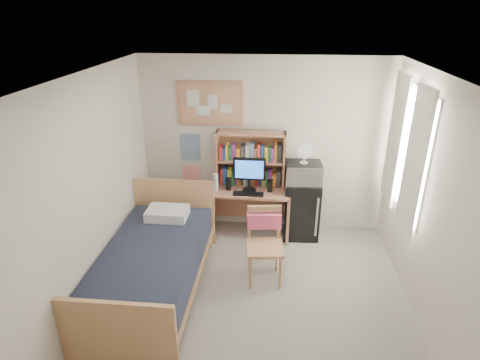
# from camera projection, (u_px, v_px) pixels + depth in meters

# --- Properties ---
(floor) EXTENTS (3.60, 4.20, 0.02)m
(floor) POSITION_uv_depth(u_px,v_px,m) (254.00, 316.00, 4.51)
(floor) COLOR gray
(floor) RESTS_ON ground
(ceiling) EXTENTS (3.60, 4.20, 0.02)m
(ceiling) POSITION_uv_depth(u_px,v_px,m) (258.00, 81.00, 3.47)
(ceiling) COLOR silver
(ceiling) RESTS_ON wall_back
(wall_back) EXTENTS (3.60, 0.04, 2.60)m
(wall_back) POSITION_uv_depth(u_px,v_px,m) (264.00, 146.00, 5.91)
(wall_back) COLOR silver
(wall_back) RESTS_ON floor
(wall_left) EXTENTS (0.04, 4.20, 2.60)m
(wall_left) POSITION_uv_depth(u_px,v_px,m) (82.00, 206.00, 4.14)
(wall_left) COLOR silver
(wall_left) RESTS_ON floor
(wall_right) EXTENTS (0.04, 4.20, 2.60)m
(wall_right) POSITION_uv_depth(u_px,v_px,m) (443.00, 221.00, 3.84)
(wall_right) COLOR silver
(wall_right) RESTS_ON floor
(window_unit) EXTENTS (0.10, 1.40, 1.70)m
(window_unit) POSITION_uv_depth(u_px,v_px,m) (407.00, 151.00, 4.82)
(window_unit) COLOR white
(window_unit) RESTS_ON wall_right
(curtain_left) EXTENTS (0.04, 0.55, 1.70)m
(curtain_left) POSITION_uv_depth(u_px,v_px,m) (414.00, 162.00, 4.46)
(curtain_left) COLOR white
(curtain_left) RESTS_ON wall_right
(curtain_right) EXTENTS (0.04, 0.55, 1.70)m
(curtain_right) POSITION_uv_depth(u_px,v_px,m) (395.00, 140.00, 5.19)
(curtain_right) COLOR white
(curtain_right) RESTS_ON wall_right
(bulletin_board) EXTENTS (0.94, 0.03, 0.64)m
(bulletin_board) POSITION_uv_depth(u_px,v_px,m) (210.00, 104.00, 5.71)
(bulletin_board) COLOR tan
(bulletin_board) RESTS_ON wall_back
(poster_wave) EXTENTS (0.30, 0.01, 0.42)m
(poster_wave) POSITION_uv_depth(u_px,v_px,m) (190.00, 147.00, 6.01)
(poster_wave) COLOR #23548C
(poster_wave) RESTS_ON wall_back
(poster_japan) EXTENTS (0.28, 0.01, 0.36)m
(poster_japan) POSITION_uv_depth(u_px,v_px,m) (192.00, 176.00, 6.20)
(poster_japan) COLOR #F1382A
(poster_japan) RESTS_ON wall_back
(desk) EXTENTS (1.20, 0.61, 0.75)m
(desk) POSITION_uv_depth(u_px,v_px,m) (249.00, 211.00, 6.00)
(desk) COLOR tan
(desk) RESTS_ON floor
(desk_chair) EXTENTS (0.53, 0.53, 0.96)m
(desk_chair) POSITION_uv_depth(u_px,v_px,m) (265.00, 247.00, 4.91)
(desk_chair) COLOR tan
(desk_chair) RESTS_ON floor
(mini_fridge) EXTENTS (0.54, 0.54, 0.87)m
(mini_fridge) POSITION_uv_depth(u_px,v_px,m) (301.00, 208.00, 5.95)
(mini_fridge) COLOR black
(mini_fridge) RESTS_ON floor
(bed) EXTENTS (1.11, 2.20, 0.60)m
(bed) POSITION_uv_depth(u_px,v_px,m) (153.00, 270.00, 4.79)
(bed) COLOR black
(bed) RESTS_ON floor
(hutch) EXTENTS (1.00, 0.27, 0.82)m
(hutch) POSITION_uv_depth(u_px,v_px,m) (251.00, 159.00, 5.83)
(hutch) COLOR tan
(hutch) RESTS_ON desk
(monitor) EXTENTS (0.46, 0.04, 0.49)m
(monitor) POSITION_uv_depth(u_px,v_px,m) (249.00, 175.00, 5.70)
(monitor) COLOR black
(monitor) RESTS_ON desk
(keyboard) EXTENTS (0.43, 0.14, 0.02)m
(keyboard) POSITION_uv_depth(u_px,v_px,m) (248.00, 194.00, 5.67)
(keyboard) COLOR black
(keyboard) RESTS_ON desk
(speaker_left) EXTENTS (0.08, 0.08, 0.18)m
(speaker_left) POSITION_uv_depth(u_px,v_px,m) (229.00, 184.00, 5.79)
(speaker_left) COLOR black
(speaker_left) RESTS_ON desk
(speaker_right) EXTENTS (0.07, 0.07, 0.17)m
(speaker_right) POSITION_uv_depth(u_px,v_px,m) (270.00, 186.00, 5.74)
(speaker_right) COLOR black
(speaker_right) RESTS_ON desk
(water_bottle) EXTENTS (0.08, 0.08, 0.25)m
(water_bottle) POSITION_uv_depth(u_px,v_px,m) (216.00, 182.00, 5.76)
(water_bottle) COLOR white
(water_bottle) RESTS_ON desk
(hoodie) EXTENTS (0.43, 0.17, 0.20)m
(hoodie) POSITION_uv_depth(u_px,v_px,m) (264.00, 220.00, 4.99)
(hoodie) COLOR #FD6084
(hoodie) RESTS_ON desk_chair
(microwave) EXTENTS (0.52, 0.40, 0.29)m
(microwave) POSITION_uv_depth(u_px,v_px,m) (303.00, 173.00, 5.70)
(microwave) COLOR #B6B6BB
(microwave) RESTS_ON mini_fridge
(desk_fan) EXTENTS (0.23, 0.23, 0.28)m
(desk_fan) POSITION_uv_depth(u_px,v_px,m) (304.00, 154.00, 5.59)
(desk_fan) COLOR white
(desk_fan) RESTS_ON microwave
(pillow) EXTENTS (0.54, 0.38, 0.13)m
(pillow) POSITION_uv_depth(u_px,v_px,m) (167.00, 213.00, 5.32)
(pillow) COLOR white
(pillow) RESTS_ON bed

